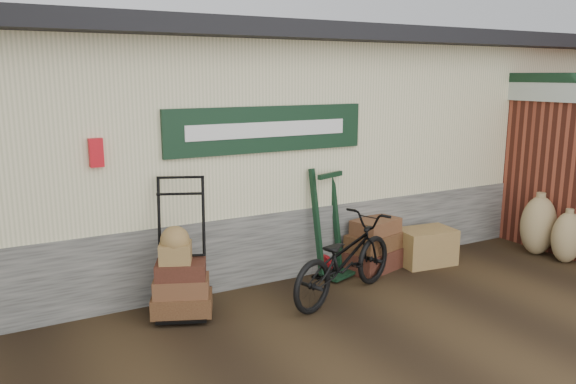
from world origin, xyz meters
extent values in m
plane|color=black|center=(0.00, 0.00, 0.00)|extent=(80.00, 80.00, 0.00)
cube|color=#4C4C47|center=(0.00, 2.75, 0.45)|extent=(14.00, 3.54, 0.90)
cube|color=beige|center=(0.00, 2.75, 1.95)|extent=(14.00, 3.50, 2.10)
cube|color=black|center=(0.00, 2.60, 3.10)|extent=(14.40, 4.10, 0.20)
cube|color=black|center=(-0.30, 0.97, 1.95)|extent=(2.60, 0.06, 0.55)
cube|color=white|center=(-0.30, 0.94, 1.95)|extent=(2.10, 0.01, 0.18)
cube|color=red|center=(-2.30, 0.97, 1.80)|extent=(0.14, 0.10, 0.30)
cube|color=maroon|center=(4.70, 1.20, 1.30)|extent=(1.60, 4.50, 2.60)
cube|color=#194C2D|center=(3.88, 0.20, 2.35)|extent=(0.04, 2.40, 0.28)
cube|color=black|center=(3.88, 0.20, 2.55)|extent=(0.05, 2.50, 0.14)
cube|color=brown|center=(1.95, 0.59, 0.25)|extent=(0.81, 0.58, 0.50)
imported|color=black|center=(0.27, 0.14, 0.53)|extent=(1.23, 1.94, 1.06)
ellipsoid|color=olive|center=(3.68, 0.12, 0.44)|extent=(0.58, 0.50, 0.87)
ellipsoid|color=olive|center=(3.72, -0.32, 0.36)|extent=(0.50, 0.44, 0.73)
camera|label=1|loc=(-3.33, -5.04, 2.59)|focal=35.00mm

